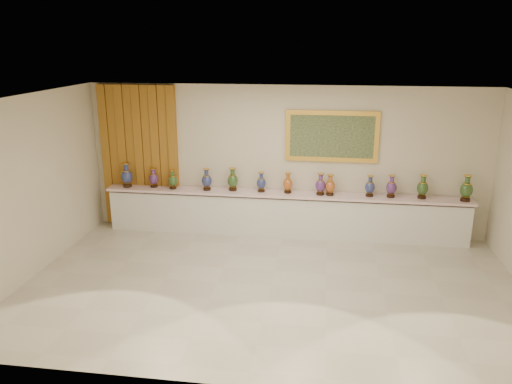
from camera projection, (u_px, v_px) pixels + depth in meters
The scene contains 17 objects.
ground at pixel (271, 286), 8.08m from camera, with size 8.00×8.00×0.00m, color beige.
room at pixel (169, 154), 10.26m from camera, with size 8.00×8.00×8.00m.
counter at pixel (284, 214), 10.11m from camera, with size 7.28×0.48×0.90m.
vase_0 at pixel (127, 176), 10.29m from camera, with size 0.31×0.31×0.51m.
vase_1 at pixel (154, 179), 10.30m from camera, with size 0.24×0.24×0.40m.
vase_2 at pixel (173, 180), 10.18m from camera, with size 0.20×0.20×0.40m.
vase_3 at pixel (207, 180), 10.09m from camera, with size 0.26×0.26×0.45m.
vase_4 at pixel (233, 180), 10.07m from camera, with size 0.28×0.28×0.47m.
vase_5 at pixel (261, 183), 9.98m from camera, with size 0.19×0.19×0.40m.
vase_6 at pixel (288, 184), 9.91m from camera, with size 0.22×0.22×0.41m.
vase_7 at pixel (320, 185), 9.78m from camera, with size 0.25×0.25×0.43m.
vase_8 at pixel (330, 186), 9.75m from camera, with size 0.22×0.22×0.42m.
vase_9 at pixel (370, 187), 9.68m from camera, with size 0.20×0.20×0.42m.
vase_10 at pixel (391, 187), 9.63m from camera, with size 0.26×0.26×0.44m.
vase_11 at pixel (423, 188), 9.56m from camera, with size 0.28×0.28×0.46m.
vase_12 at pixel (466, 189), 9.39m from camera, with size 0.27×0.27×0.50m.
label_card at pixel (249, 193), 9.93m from camera, with size 0.10×0.06×0.00m, color white.
Camera 1 is at (0.79, -7.25, 3.80)m, focal length 35.00 mm.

